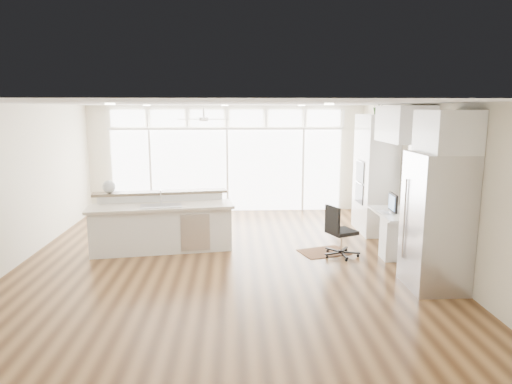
{
  "coord_description": "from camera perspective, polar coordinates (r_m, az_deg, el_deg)",
  "views": [
    {
      "loc": [
        0.18,
        -7.65,
        2.62
      ],
      "look_at": [
        0.58,
        0.6,
        1.1
      ],
      "focal_mm": 32.0,
      "sensor_mm": 36.0,
      "label": 1
    }
  ],
  "objects": [
    {
      "name": "floor",
      "position": [
        8.09,
        -3.91,
        -8.58
      ],
      "size": [
        7.0,
        8.0,
        0.02
      ],
      "primitive_type": "cube",
      "color": "#482C16",
      "rests_on": "ground"
    },
    {
      "name": "ceiling",
      "position": [
        7.66,
        -4.17,
        10.98
      ],
      "size": [
        7.0,
        8.0,
        0.02
      ],
      "primitive_type": "cube",
      "color": "silver",
      "rests_on": "wall_back"
    },
    {
      "name": "wall_back",
      "position": [
        11.72,
        -3.61,
        4.16
      ],
      "size": [
        7.0,
        0.04,
        2.7
      ],
      "primitive_type": "cube",
      "color": "silver",
      "rests_on": "floor"
    },
    {
      "name": "wall_front",
      "position": [
        3.87,
        -5.34,
        -8.78
      ],
      "size": [
        7.0,
        0.04,
        2.7
      ],
      "primitive_type": "cube",
      "color": "silver",
      "rests_on": "floor"
    },
    {
      "name": "wall_left",
      "position": [
        8.59,
        -28.08,
        0.67
      ],
      "size": [
        0.04,
        8.0,
        2.7
      ],
      "primitive_type": "cube",
      "color": "silver",
      "rests_on": "floor"
    },
    {
      "name": "wall_right",
      "position": [
        8.44,
        20.47,
        1.08
      ],
      "size": [
        0.04,
        8.0,
        2.7
      ],
      "primitive_type": "cube",
      "color": "silver",
      "rests_on": "floor"
    },
    {
      "name": "glass_wall",
      "position": [
        11.7,
        -3.6,
        2.67
      ],
      "size": [
        5.8,
        0.06,
        2.08
      ],
      "primitive_type": "cube",
      "color": "white",
      "rests_on": "wall_back"
    },
    {
      "name": "transom_row",
      "position": [
        11.6,
        -3.67,
        9.19
      ],
      "size": [
        5.9,
        0.06,
        0.4
      ],
      "primitive_type": "cube",
      "color": "white",
      "rests_on": "wall_back"
    },
    {
      "name": "desk_window",
      "position": [
        8.67,
        19.54,
        2.71
      ],
      "size": [
        0.04,
        0.85,
        0.85
      ],
      "primitive_type": "cube",
      "color": "white",
      "rests_on": "wall_right"
    },
    {
      "name": "ceiling_fan",
      "position": [
        10.48,
        -6.55,
        9.57
      ],
      "size": [
        1.16,
        1.16,
        0.32
      ],
      "primitive_type": "cube",
      "color": "white",
      "rests_on": "ceiling"
    },
    {
      "name": "recessed_lights",
      "position": [
        7.86,
        -4.13,
        10.82
      ],
      "size": [
        3.4,
        3.0,
        0.02
      ],
      "primitive_type": "cube",
      "color": "white",
      "rests_on": "ceiling"
    },
    {
      "name": "oven_cabinet",
      "position": [
        10.01,
        14.68,
        2.19
      ],
      "size": [
        0.64,
        1.2,
        2.5
      ],
      "primitive_type": "cube",
      "color": "white",
      "rests_on": "floor"
    },
    {
      "name": "desk_nook",
      "position": [
        8.77,
        17.07,
        -4.86
      ],
      "size": [
        0.72,
        1.3,
        0.76
      ],
      "primitive_type": "cube",
      "color": "white",
      "rests_on": "floor"
    },
    {
      "name": "upper_cabinets",
      "position": [
        8.5,
        18.04,
        8.08
      ],
      "size": [
        0.64,
        1.3,
        0.64
      ],
      "primitive_type": "cube",
      "color": "white",
      "rests_on": "wall_right"
    },
    {
      "name": "refrigerator",
      "position": [
        7.14,
        21.62,
        -3.46
      ],
      "size": [
        0.76,
        0.9,
        2.0
      ],
      "primitive_type": "cube",
      "color": "#B8B8BD",
      "rests_on": "floor"
    },
    {
      "name": "fridge_cabinet",
      "position": [
        6.98,
        22.79,
        6.98
      ],
      "size": [
        0.64,
        0.9,
        0.6
      ],
      "primitive_type": "cube",
      "color": "white",
      "rests_on": "wall_right"
    },
    {
      "name": "framed_photos",
      "position": [
        9.26,
        18.05,
        2.32
      ],
      "size": [
        0.06,
        0.22,
        0.8
      ],
      "primitive_type": "cube",
      "color": "black",
      "rests_on": "wall_right"
    },
    {
      "name": "kitchen_island",
      "position": [
        8.67,
        -11.7,
        -3.81
      ],
      "size": [
        2.76,
        1.37,
        1.05
      ],
      "primitive_type": "cube",
      "rotation": [
        0.0,
        0.0,
        0.15
      ],
      "color": "white",
      "rests_on": "floor"
    },
    {
      "name": "rug",
      "position": [
        8.59,
        8.45,
        -7.44
      ],
      "size": [
        0.98,
        0.83,
        0.01
      ],
      "primitive_type": "cube",
      "rotation": [
        0.0,
        0.0,
        0.31
      ],
      "color": "#3E2213",
      "rests_on": "floor"
    },
    {
      "name": "office_chair",
      "position": [
        8.3,
        10.67,
        -4.84
      ],
      "size": [
        0.62,
        0.6,
        0.93
      ],
      "primitive_type": "cube",
      "rotation": [
        0.0,
        0.0,
        0.4
      ],
      "color": "black",
      "rests_on": "floor"
    },
    {
      "name": "fishbowl",
      "position": [
        8.99,
        -17.89,
        0.63
      ],
      "size": [
        0.25,
        0.25,
        0.24
      ],
      "primitive_type": "sphere",
      "rotation": [
        0.0,
        0.0,
        0.01
      ],
      "color": "silver",
      "rests_on": "kitchen_island"
    },
    {
      "name": "monitor",
      "position": [
        8.62,
        16.77,
        -1.28
      ],
      "size": [
        0.1,
        0.44,
        0.36
      ],
      "primitive_type": "cube",
      "rotation": [
        0.0,
        0.0,
        -0.06
      ],
      "color": "black",
      "rests_on": "desk_nook"
    },
    {
      "name": "keyboard",
      "position": [
        8.6,
        15.64,
        -2.43
      ],
      "size": [
        0.12,
        0.31,
        0.02
      ],
      "primitive_type": "cube",
      "rotation": [
        0.0,
        0.0,
        0.02
      ],
      "color": "silver",
      "rests_on": "desk_nook"
    },
    {
      "name": "potted_plant",
      "position": [
        9.91,
        15.05,
        10.11
      ],
      "size": [
        0.35,
        0.38,
        0.26
      ],
      "primitive_type": "imported",
      "rotation": [
        0.0,
        0.0,
        0.16
      ],
      "color": "#295122",
      "rests_on": "oven_cabinet"
    }
  ]
}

